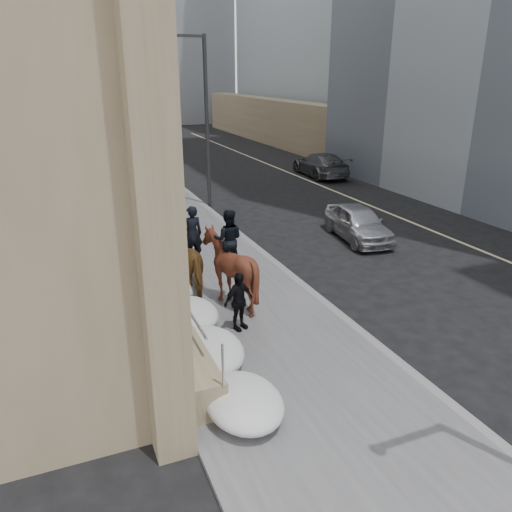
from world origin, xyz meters
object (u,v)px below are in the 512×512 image
(mounted_horse_left, at_px, (195,259))
(pedestrian, at_px, (239,301))
(car_silver, at_px, (358,223))
(car_grey, at_px, (320,165))
(mounted_horse_right, at_px, (229,265))

(mounted_horse_left, height_order, pedestrian, mounted_horse_left)
(mounted_horse_left, xyz_separation_m, car_silver, (7.53, 2.73, -0.48))
(pedestrian, bearing_deg, car_grey, 34.79)
(mounted_horse_right, bearing_deg, pedestrian, 102.47)
(mounted_horse_left, xyz_separation_m, pedestrian, (0.37, -2.70, -0.27))
(mounted_horse_left, distance_m, car_grey, 19.29)
(mounted_horse_left, bearing_deg, car_silver, -162.19)
(car_silver, distance_m, car_grey, 12.95)
(car_silver, relative_size, car_grey, 0.78)
(mounted_horse_left, relative_size, car_silver, 0.65)
(mounted_horse_left, xyz_separation_m, mounted_horse_right, (0.68, -1.13, 0.11))
(mounted_horse_right, relative_size, pedestrian, 1.75)
(mounted_horse_right, distance_m, car_grey, 19.76)
(mounted_horse_right, height_order, car_grey, mounted_horse_right)
(car_silver, bearing_deg, car_grey, 75.37)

